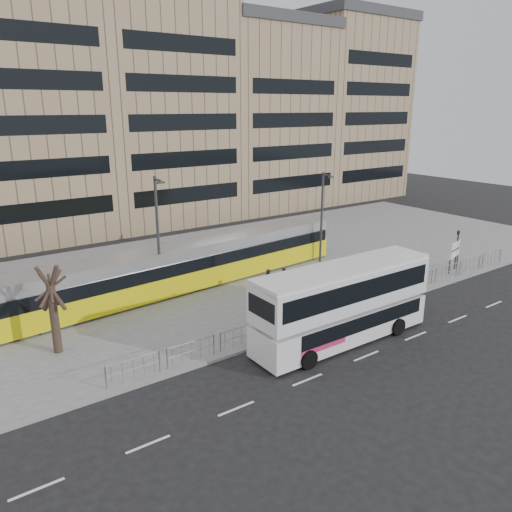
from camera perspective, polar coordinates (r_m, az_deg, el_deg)
ground at (r=30.49m, az=9.45°, el=-7.30°), size 120.00×120.00×0.00m
plaza at (r=39.22m, az=-2.94°, el=-1.45°), size 64.00×24.00×0.15m
kerb at (r=30.49m, az=9.39°, el=-7.14°), size 64.00×0.25×0.17m
building_row at (r=57.88m, az=-14.33°, el=16.85°), size 70.40×18.40×31.20m
pedestrian_barrier at (r=31.78m, az=11.47°, el=-4.48°), size 32.07×0.07×1.10m
road_markings at (r=28.82m, az=16.56°, el=-9.26°), size 62.00×0.12×0.01m
double_decker_bus at (r=27.10m, az=9.92°, el=-5.11°), size 10.79×2.86×4.31m
tram at (r=34.58m, az=-8.41°, el=-1.26°), size 26.72×4.72×3.13m
station_sign at (r=40.90m, az=21.77°, el=0.53°), size 1.93×0.59×2.27m
ad_panel at (r=35.33m, az=14.60°, el=-2.38°), size 0.82×0.23×1.55m
pedestrian at (r=33.59m, az=1.43°, el=-2.90°), size 0.55×0.71×1.73m
traffic_light_west at (r=29.45m, az=3.19°, el=-3.50°), size 0.18×0.21×3.10m
traffic_light_east at (r=41.21m, az=22.01°, el=1.20°), size 0.19×0.22×3.10m
lamp_post_west at (r=31.91m, az=-11.10°, el=2.40°), size 0.45×1.04×8.09m
lamp_post_east at (r=40.04m, az=7.58°, el=4.84°), size 0.45×1.04×7.26m
bare_tree at (r=26.39m, az=-22.75°, el=-0.61°), size 4.07×4.07×6.74m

